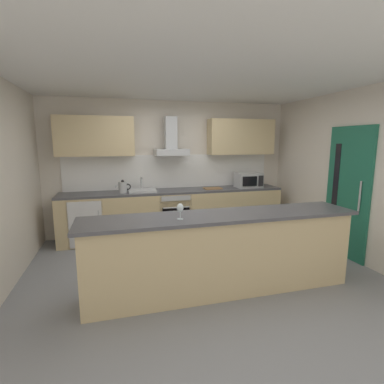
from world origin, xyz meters
TOP-DOWN VIEW (x-y plane):
  - ground at (0.00, 0.00)m, footprint 5.81×4.78m
  - ceiling at (0.00, 0.00)m, footprint 5.81×4.78m
  - wall_back at (0.00, 1.95)m, footprint 5.81×0.12m
  - wall_right at (2.47, 0.00)m, footprint 0.12×4.78m
  - backsplash_tile at (0.00, 1.88)m, footprint 4.09×0.02m
  - counter_back at (0.00, 1.57)m, footprint 4.24×0.60m
  - counter_island at (0.09, -0.69)m, footprint 3.31×0.64m
  - upper_cabinets at (-0.00, 1.72)m, footprint 4.18×0.32m
  - side_door at (2.39, -0.14)m, footprint 0.08×0.85m
  - oven at (-0.05, 1.54)m, footprint 0.60×0.62m
  - refrigerator at (-1.62, 1.54)m, footprint 0.58×0.60m
  - microwave at (1.51, 1.51)m, footprint 0.50×0.38m
  - sink at (-0.63, 1.55)m, footprint 0.50×0.40m
  - kettle at (-0.98, 1.51)m, footprint 0.29×0.15m
  - range_hood at (-0.05, 1.67)m, footprint 0.62×0.45m
  - wine_glass at (-0.44, -0.78)m, footprint 0.08×0.08m
  - chopping_board at (0.75, 1.52)m, footprint 0.34×0.22m

SIDE VIEW (x-z plane):
  - ground at x=0.00m, z-range -0.02..0.00m
  - refrigerator at x=-1.62m, z-range 0.00..0.85m
  - counter_back at x=0.00m, z-range 0.00..0.90m
  - oven at x=-0.05m, z-range 0.06..0.86m
  - counter_island at x=0.09m, z-range 0.01..0.97m
  - chopping_board at x=0.75m, z-range 0.90..0.92m
  - sink at x=-0.63m, z-range 0.80..1.06m
  - kettle at x=-0.98m, z-range 0.89..1.13m
  - side_door at x=2.39m, z-range 0.00..2.05m
  - microwave at x=1.51m, z-range 0.90..1.20m
  - wine_glass at x=-0.44m, z-range 1.00..1.18m
  - backsplash_tile at x=0.00m, z-range 0.90..1.56m
  - wall_back at x=0.00m, z-range 0.00..2.60m
  - wall_right at x=2.47m, z-range 0.00..2.60m
  - range_hood at x=-0.05m, z-range 1.43..2.15m
  - upper_cabinets at x=0.00m, z-range 1.56..2.26m
  - ceiling at x=0.00m, z-range 2.60..2.62m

